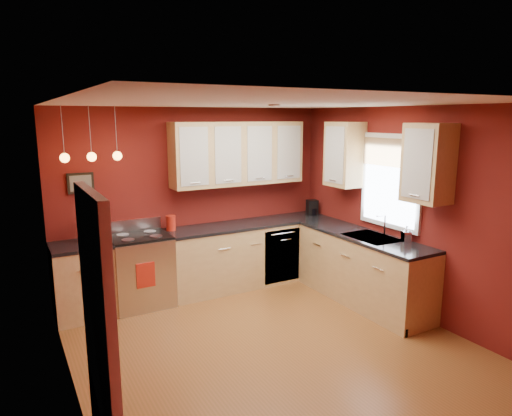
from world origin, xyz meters
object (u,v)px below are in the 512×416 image
red_canister (171,223)px  soap_pump (406,234)px  sink (372,239)px  gas_range (141,270)px  coffee_maker (312,208)px

red_canister → soap_pump: soap_pump is taller
sink → red_canister: bearing=143.1°
gas_range → red_canister: bearing=13.9°
sink → coffee_maker: (0.15, 1.50, 0.13)m
sink → soap_pump: size_ratio=3.30×
red_canister → sink: bearing=-36.9°
sink → coffee_maker: bearing=84.5°
red_canister → soap_pump: 3.09m
gas_range → soap_pump: size_ratio=5.23×
gas_range → soap_pump: 3.44m
coffee_maker → red_canister: bearing=-170.5°
sink → coffee_maker: sink is taller
gas_range → sink: (2.62, -1.50, 0.43)m
red_canister → coffee_maker: bearing=-2.9°
sink → red_canister: 2.70m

